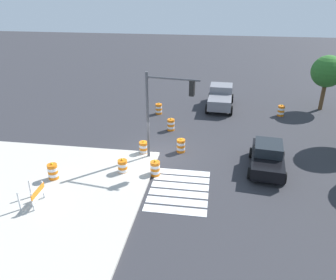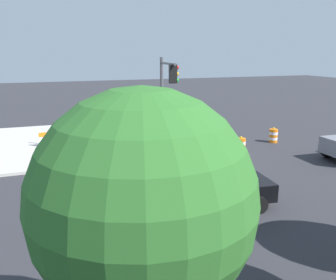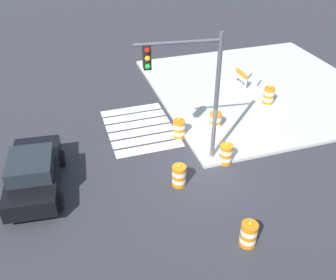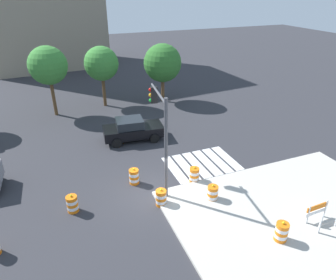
{
  "view_description": "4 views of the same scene",
  "coord_description": "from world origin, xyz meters",
  "views": [
    {
      "loc": [
        19.21,
        3.51,
        10.13
      ],
      "look_at": [
        -0.16,
        0.54,
        1.02
      ],
      "focal_mm": 35.4,
      "sensor_mm": 36.0,
      "label": 1
    },
    {
      "loc": [
        7.36,
        18.78,
        5.93
      ],
      "look_at": [
        0.95,
        1.36,
        1.49
      ],
      "focal_mm": 39.5,
      "sensor_mm": 36.0,
      "label": 2
    },
    {
      "loc": [
        -11.46,
        5.29,
        9.98
      ],
      "look_at": [
        1.67,
        1.07,
        0.63
      ],
      "focal_mm": 40.31,
      "sensor_mm": 36.0,
      "label": 3
    },
    {
      "loc": [
        -4.22,
        -12.86,
        10.27
      ],
      "look_at": [
        1.96,
        2.54,
        1.74
      ],
      "focal_mm": 32.61,
      "sensor_mm": 36.0,
      "label": 4
    }
  ],
  "objects": [
    {
      "name": "pickup_truck",
      "position": [
        -10.34,
        3.86,
        0.97
      ],
      "size": [
        5.22,
        2.5,
        1.92
      ],
      "color": "slate",
      "rests_on": "ground"
    },
    {
      "name": "sidewalk_corner",
      "position": [
        6.0,
        -6.0,
        0.07
      ],
      "size": [
        12.0,
        12.0,
        0.15
      ],
      "primitive_type": "cube",
      "color": "#BCB7AD",
      "rests_on": "ground"
    },
    {
      "name": "traffic_barrel_on_sidewalk",
      "position": [
        4.13,
        -5.41,
        0.6
      ],
      "size": [
        0.56,
        0.56,
        1.02
      ],
      "color": "orange",
      "rests_on": "sidewalk_corner"
    },
    {
      "name": "ground_plane",
      "position": [
        0.0,
        0.0,
        0.0
      ],
      "size": [
        120.0,
        120.0,
        0.0
      ],
      "primitive_type": "plane",
      "color": "#2D2D33"
    },
    {
      "name": "traffic_barrel_median_near",
      "position": [
        -0.6,
        1.35,
        0.45
      ],
      "size": [
        0.56,
        0.56,
        1.02
      ],
      "color": "orange",
      "rests_on": "ground"
    },
    {
      "name": "sports_car",
      "position": [
        0.87,
        6.77,
        0.81
      ],
      "size": [
        4.47,
        2.49,
        1.63
      ],
      "color": "black",
      "rests_on": "ground"
    },
    {
      "name": "crosswalk_stripes",
      "position": [
        4.0,
        1.8,
        0.01
      ],
      "size": [
        4.35,
        3.2,
        0.02
      ],
      "color": "silver",
      "rests_on": "ground"
    },
    {
      "name": "street_tree_streetside_near",
      "position": [
        -10.94,
        12.84,
        3.44
      ],
      "size": [
        2.75,
        2.75,
        4.85
      ],
      "color": "brown",
      "rests_on": "ground"
    },
    {
      "name": "construction_barricade",
      "position": [
        6.55,
        -5.14,
        0.72
      ],
      "size": [
        1.3,
        0.82,
        1.0
      ],
      "color": "silver",
      "rests_on": "sidewalk_corner"
    },
    {
      "name": "traffic_barrel_lane_center",
      "position": [
        0.15,
        -1.04,
        0.45
      ],
      "size": [
        0.56,
        0.56,
        1.02
      ],
      "color": "orange",
      "rests_on": "ground"
    },
    {
      "name": "traffic_barrel_median_far",
      "position": [
        2.66,
        0.21,
        0.45
      ],
      "size": [
        0.56,
        0.56,
        1.02
      ],
      "color": "orange",
      "rests_on": "ground"
    },
    {
      "name": "traffic_light_pole",
      "position": [
        0.74,
        0.53,
        3.91
      ],
      "size": [
        0.65,
        3.27,
        5.5
      ],
      "color": "#4C4C51",
      "rests_on": "sidewalk_corner"
    },
    {
      "name": "traffic_barrel_near_corner",
      "position": [
        -4.16,
        0.15,
        0.45
      ],
      "size": [
        0.56,
        0.56,
        1.02
      ],
      "color": "orange",
      "rests_on": "ground"
    },
    {
      "name": "traffic_barrel_crosswalk_end",
      "position": [
        -8.73,
        9.04,
        0.45
      ],
      "size": [
        0.56,
        0.56,
        1.02
      ],
      "color": "orange",
      "rests_on": "ground"
    },
    {
      "name": "traffic_barrel_far_curb",
      "position": [
        -7.61,
        -1.42,
        0.45
      ],
      "size": [
        0.56,
        0.56,
        1.02
      ],
      "color": "orange",
      "rests_on": "ground"
    },
    {
      "name": "traffic_barrel_opposite_curb",
      "position": [
        2.78,
        -1.72,
        0.45
      ],
      "size": [
        0.56,
        0.56,
        1.02
      ],
      "color": "orange",
      "rests_on": "ground"
    }
  ]
}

